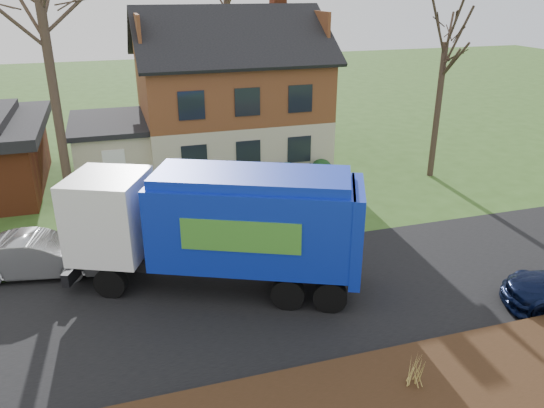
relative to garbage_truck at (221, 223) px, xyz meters
name	(u,v)px	position (x,y,z in m)	size (l,w,h in m)	color
ground	(272,299)	(1.25, -1.19, -2.25)	(120.00, 120.00, 0.00)	#2F4F1A
road	(272,299)	(1.25, -1.19, -2.24)	(80.00, 7.00, 0.02)	black
main_house	(220,88)	(2.74, 12.72, 1.78)	(12.95, 8.95, 9.26)	beige
garbage_truck	(221,223)	(0.00, 0.00, 0.00)	(9.31, 5.94, 3.91)	black
silver_sedan	(38,255)	(-5.71, 2.58, -1.54)	(1.50, 4.31, 1.42)	#989C9F
tree_front_east	(449,18)	(12.40, 7.44, 5.36)	(3.37, 3.37, 9.36)	#3C2D24
grass_clump_mid	(416,372)	(3.19, -6.21, -1.51)	(0.32, 0.26, 0.88)	tan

